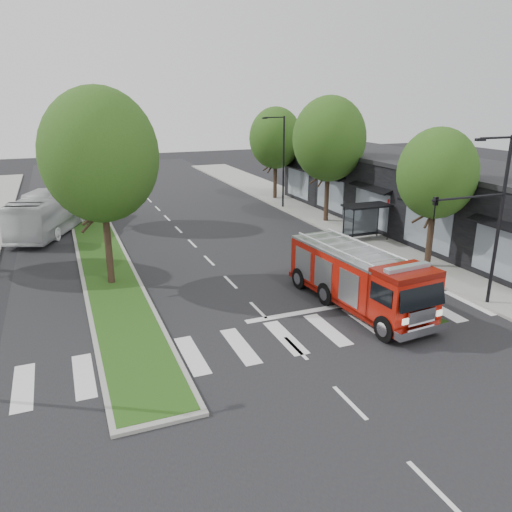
# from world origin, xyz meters

# --- Properties ---
(ground) EXTENTS (140.00, 140.00, 0.00)m
(ground) POSITION_xyz_m (0.00, 0.00, 0.00)
(ground) COLOR black
(ground) RESTS_ON ground
(sidewalk_right) EXTENTS (5.00, 80.00, 0.15)m
(sidewalk_right) POSITION_xyz_m (12.50, 10.00, 0.07)
(sidewalk_right) COLOR gray
(sidewalk_right) RESTS_ON ground
(median) EXTENTS (3.00, 50.00, 0.15)m
(median) POSITION_xyz_m (-6.00, 18.00, 0.08)
(median) COLOR gray
(median) RESTS_ON ground
(storefront_row) EXTENTS (8.00, 30.00, 5.00)m
(storefront_row) POSITION_xyz_m (17.00, 10.00, 2.50)
(storefront_row) COLOR black
(storefront_row) RESTS_ON ground
(bus_shelter) EXTENTS (3.20, 1.60, 2.61)m
(bus_shelter) POSITION_xyz_m (11.20, 8.15, 2.04)
(bus_shelter) COLOR black
(bus_shelter) RESTS_ON ground
(tree_right_near) EXTENTS (4.40, 4.40, 8.05)m
(tree_right_near) POSITION_xyz_m (11.50, 2.00, 5.51)
(tree_right_near) COLOR black
(tree_right_near) RESTS_ON ground
(tree_right_mid) EXTENTS (5.60, 5.60, 9.72)m
(tree_right_mid) POSITION_xyz_m (11.50, 14.00, 6.49)
(tree_right_mid) COLOR black
(tree_right_mid) RESTS_ON ground
(tree_right_far) EXTENTS (5.00, 5.00, 8.73)m
(tree_right_far) POSITION_xyz_m (11.50, 24.00, 5.84)
(tree_right_far) COLOR black
(tree_right_far) RESTS_ON ground
(tree_median_near) EXTENTS (5.80, 5.80, 10.16)m
(tree_median_near) POSITION_xyz_m (-6.00, 6.00, 6.81)
(tree_median_near) COLOR black
(tree_median_near) RESTS_ON ground
(tree_median_far) EXTENTS (5.60, 5.60, 9.72)m
(tree_median_far) POSITION_xyz_m (-6.00, 20.00, 6.49)
(tree_median_far) COLOR black
(tree_median_far) RESTS_ON ground
(streetlight_right_near) EXTENTS (4.08, 0.22, 8.00)m
(streetlight_right_near) POSITION_xyz_m (9.61, -3.50, 4.67)
(streetlight_right_near) COLOR black
(streetlight_right_near) RESTS_ON ground
(streetlight_right_far) EXTENTS (2.11, 0.20, 8.00)m
(streetlight_right_far) POSITION_xyz_m (10.35, 20.00, 4.48)
(streetlight_right_far) COLOR black
(streetlight_right_far) RESTS_ON ground
(fire_engine) EXTENTS (3.32, 8.86, 3.01)m
(fire_engine) POSITION_xyz_m (4.54, -1.35, 1.44)
(fire_engine) COLOR #640C05
(fire_engine) RESTS_ON ground
(city_bus) EXTENTS (6.69, 11.39, 3.13)m
(city_bus) POSITION_xyz_m (-8.50, 19.35, 1.56)
(city_bus) COLOR silver
(city_bus) RESTS_ON ground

